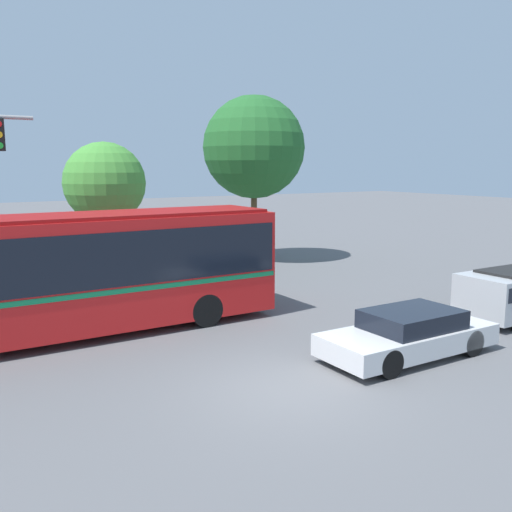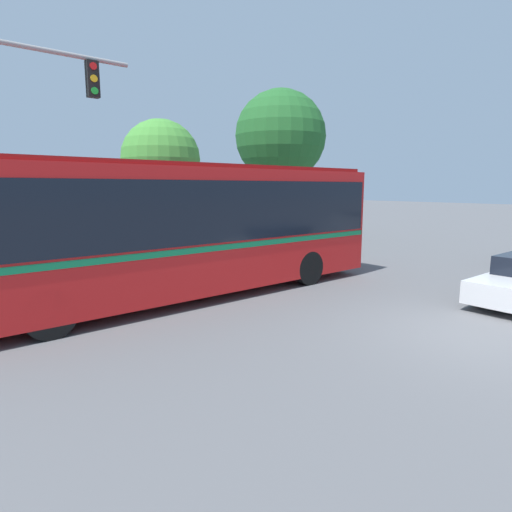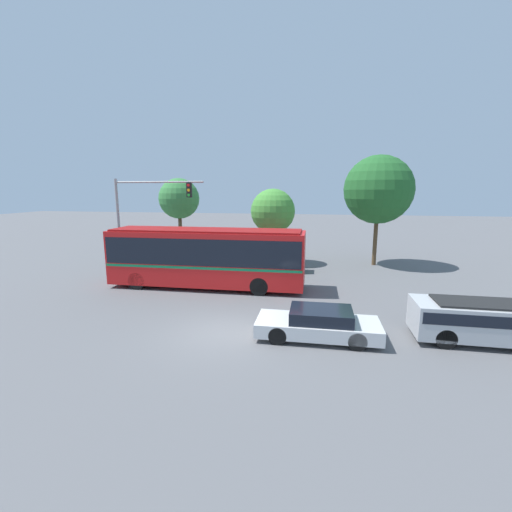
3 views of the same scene
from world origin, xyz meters
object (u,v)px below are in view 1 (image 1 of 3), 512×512
(street_tree_centre, at_px, (105,183))
(sedan_foreground, at_px, (409,334))
(city_bus, at_px, (82,267))
(street_tree_right, at_px, (254,147))

(street_tree_centre, bearing_deg, sedan_foreground, -75.17)
(city_bus, distance_m, street_tree_centre, 8.17)
(city_bus, height_order, street_tree_centre, street_tree_centre)
(city_bus, bearing_deg, sedan_foreground, 135.99)
(city_bus, relative_size, street_tree_centre, 1.98)
(sedan_foreground, bearing_deg, street_tree_right, -106.39)
(sedan_foreground, relative_size, street_tree_centre, 0.82)
(sedan_foreground, height_order, street_tree_right, street_tree_right)
(city_bus, xyz_separation_m, sedan_foreground, (6.45, -6.09, -1.37))
(sedan_foreground, bearing_deg, city_bus, -43.71)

